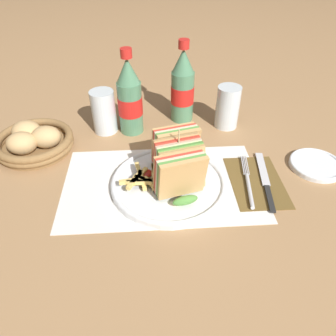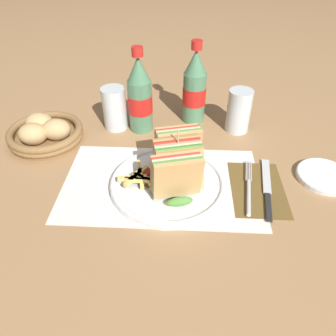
# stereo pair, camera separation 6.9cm
# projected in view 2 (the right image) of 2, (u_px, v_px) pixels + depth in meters

# --- Properties ---
(ground_plane) EXTENTS (4.00, 4.00, 0.00)m
(ground_plane) POSITION_uv_depth(u_px,v_px,m) (158.00, 180.00, 0.78)
(ground_plane) COLOR #9E754C
(placemat) EXTENTS (0.46, 0.28, 0.00)m
(placemat) POSITION_uv_depth(u_px,v_px,m) (162.00, 183.00, 0.77)
(placemat) COLOR silver
(placemat) RESTS_ON ground_plane
(plate_main) EXTENTS (0.27, 0.27, 0.02)m
(plate_main) POSITION_uv_depth(u_px,v_px,m) (168.00, 183.00, 0.76)
(plate_main) COLOR white
(plate_main) RESTS_ON ground_plane
(club_sandwich) EXTENTS (0.12, 0.21, 0.14)m
(club_sandwich) POSITION_uv_depth(u_px,v_px,m) (177.00, 162.00, 0.72)
(club_sandwich) COLOR tan
(club_sandwich) RESTS_ON plate_main
(fries_pile) EXTENTS (0.12, 0.09, 0.02)m
(fries_pile) POSITION_uv_depth(u_px,v_px,m) (146.00, 177.00, 0.74)
(fries_pile) COLOR #E5C166
(fries_pile) RESTS_ON plate_main
(ketchup_blob) EXTENTS (0.03, 0.03, 0.01)m
(ketchup_blob) POSITION_uv_depth(u_px,v_px,m) (145.00, 172.00, 0.76)
(ketchup_blob) COLOR maroon
(ketchup_blob) RESTS_ON plate_main
(napkin) EXTENTS (0.12, 0.19, 0.00)m
(napkin) POSITION_uv_depth(u_px,v_px,m) (257.00, 188.00, 0.76)
(napkin) COLOR brown
(napkin) RESTS_ON ground_plane
(fork) EXTENTS (0.04, 0.19, 0.01)m
(fork) POSITION_uv_depth(u_px,v_px,m) (249.00, 191.00, 0.74)
(fork) COLOR silver
(fork) RESTS_ON napkin
(knife) EXTENTS (0.04, 0.21, 0.00)m
(knife) POSITION_uv_depth(u_px,v_px,m) (267.00, 188.00, 0.75)
(knife) COLOR black
(knife) RESTS_ON napkin
(coke_bottle_near) EXTENTS (0.07, 0.07, 0.24)m
(coke_bottle_near) POSITION_uv_depth(u_px,v_px,m) (140.00, 97.00, 0.90)
(coke_bottle_near) COLOR #4C7F5B
(coke_bottle_near) RESTS_ON ground_plane
(coke_bottle_far) EXTENTS (0.07, 0.07, 0.24)m
(coke_bottle_far) POSITION_uv_depth(u_px,v_px,m) (195.00, 89.00, 0.94)
(coke_bottle_far) COLOR #4C7F5B
(coke_bottle_far) RESTS_ON ground_plane
(glass_near) EXTENTS (0.07, 0.07, 0.12)m
(glass_near) POSITION_uv_depth(u_px,v_px,m) (238.00, 113.00, 0.92)
(glass_near) COLOR silver
(glass_near) RESTS_ON ground_plane
(glass_far) EXTENTS (0.07, 0.07, 0.12)m
(glass_far) POSITION_uv_depth(u_px,v_px,m) (115.00, 108.00, 0.93)
(glass_far) COLOR silver
(glass_far) RESTS_ON ground_plane
(bread_basket) EXTENTS (0.20, 0.20, 0.07)m
(bread_basket) POSITION_uv_depth(u_px,v_px,m) (45.00, 133.00, 0.89)
(bread_basket) COLOR olive
(bread_basket) RESTS_ON ground_plane
(side_saucer) EXTENTS (0.13, 0.13, 0.01)m
(side_saucer) POSITION_uv_depth(u_px,v_px,m) (324.00, 176.00, 0.78)
(side_saucer) COLOR white
(side_saucer) RESTS_ON ground_plane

